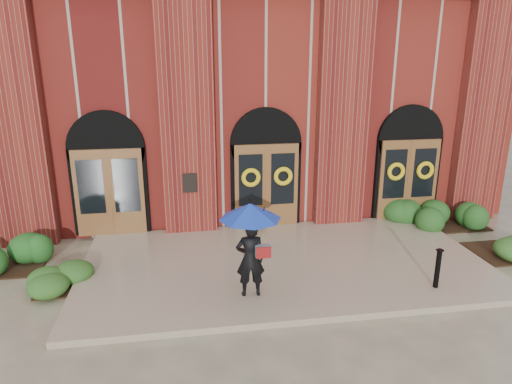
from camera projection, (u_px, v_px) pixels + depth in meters
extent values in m
plane|color=tan|center=(286.00, 269.00, 11.39)|extent=(90.00, 90.00, 0.00)
cube|color=tan|center=(284.00, 264.00, 11.51)|extent=(10.00, 5.30, 0.15)
cube|color=maroon|center=(240.00, 96.00, 18.78)|extent=(16.00, 12.00, 7.00)
cube|color=black|center=(190.00, 183.00, 12.90)|extent=(0.40, 0.05, 0.55)
cube|color=maroon|center=(13.00, 120.00, 11.92)|extent=(1.50, 0.45, 7.00)
cube|color=maroon|center=(187.00, 116.00, 12.61)|extent=(1.50, 0.45, 7.00)
cube|color=maroon|center=(343.00, 113.00, 13.29)|extent=(1.50, 0.45, 7.00)
cube|color=maroon|center=(483.00, 110.00, 13.98)|extent=(1.50, 0.45, 7.00)
cube|color=brown|center=(110.00, 193.00, 12.86)|extent=(1.90, 0.10, 2.50)
cylinder|color=black|center=(106.00, 148.00, 12.63)|extent=(2.10, 0.22, 2.10)
cube|color=brown|center=(266.00, 186.00, 13.54)|extent=(1.90, 0.10, 2.50)
cylinder|color=black|center=(266.00, 143.00, 13.31)|extent=(2.10, 0.22, 2.10)
cube|color=brown|center=(408.00, 179.00, 14.23)|extent=(1.90, 0.10, 2.50)
cylinder|color=black|center=(410.00, 139.00, 14.00)|extent=(2.10, 0.22, 2.10)
torus|color=yellow|center=(251.00, 178.00, 13.27)|extent=(0.57, 0.13, 0.57)
torus|color=yellow|center=(283.00, 176.00, 13.42)|extent=(0.57, 0.13, 0.57)
torus|color=yellow|center=(396.00, 172.00, 13.95)|extent=(0.57, 0.13, 0.57)
torus|color=yellow|center=(425.00, 170.00, 14.10)|extent=(0.57, 0.13, 0.57)
imported|color=black|center=(250.00, 259.00, 9.64)|extent=(0.63, 0.42, 1.68)
cone|color=#1534A7|center=(250.00, 211.00, 9.33)|extent=(1.34, 1.34, 0.34)
cylinder|color=black|center=(253.00, 232.00, 9.42)|extent=(0.02, 0.02, 0.57)
cube|color=#999A9D|center=(263.00, 251.00, 9.49)|extent=(0.32, 0.17, 0.25)
cube|color=maroon|center=(264.00, 253.00, 9.40)|extent=(0.31, 0.03, 0.25)
cube|color=black|center=(437.00, 269.00, 10.06)|extent=(0.10, 0.10, 0.88)
cube|color=black|center=(440.00, 250.00, 9.93)|extent=(0.15, 0.15, 0.04)
ellipsoid|color=#214C1A|center=(435.00, 215.00, 14.10)|extent=(2.90, 1.16, 0.74)
ellipsoid|color=#2C571E|center=(71.00, 276.00, 10.54)|extent=(1.29, 1.11, 0.46)
ellipsoid|color=#316223|center=(506.00, 244.00, 12.23)|extent=(1.55, 1.33, 0.55)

